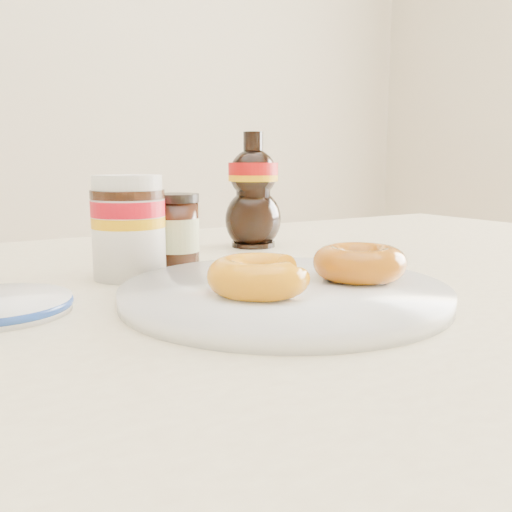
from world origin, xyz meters
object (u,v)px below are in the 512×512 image
donut_whole (359,263)px  nutella_jar (128,223)px  dark_jar (176,232)px  plate (284,292)px  dining_table (290,346)px  syrup_bottle (253,190)px  donut_bitten (259,276)px

donut_whole → nutella_jar: bearing=130.5°
dark_jar → donut_whole: bearing=-66.6°
plate → dark_jar: 0.21m
dining_table → dark_jar: size_ratio=15.64×
dining_table → plate: size_ratio=4.61×
nutella_jar → syrup_bottle: (0.24, 0.12, 0.02)m
donut_whole → syrup_bottle: syrup_bottle is taller
plate → donut_whole: (0.08, -0.02, 0.02)m
donut_whole → nutella_jar: nutella_jar is taller
dining_table → dark_jar: (-0.09, 0.11, 0.13)m
dark_jar → nutella_jar: bearing=-157.4°
donut_whole → plate: bearing=168.6°
dark_jar → donut_bitten: bearing=-95.3°
plate → dark_jar: bearing=94.9°
syrup_bottle → dark_jar: size_ratio=1.90×
syrup_bottle → dining_table: bearing=-110.2°
donut_whole → syrup_bottle: 0.33m
dining_table → plate: 0.15m
donut_bitten → donut_whole: 0.12m
donut_whole → dark_jar: bearing=113.4°
syrup_bottle → plate: bearing=-116.4°
nutella_jar → dining_table: bearing=-28.1°
donut_bitten → dark_jar: size_ratio=1.01×
donut_bitten → dining_table: bearing=33.7°
donut_whole → nutella_jar: size_ratio=0.80×
plate → nutella_jar: size_ratio=2.68×
dining_table → donut_bitten: size_ratio=15.54×
nutella_jar → donut_whole: bearing=-49.5°
dining_table → dark_jar: dark_jar is taller
donut_whole → dark_jar: dark_jar is taller
nutella_jar → syrup_bottle: 0.27m
plate → donut_bitten: (-0.04, -0.02, 0.02)m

